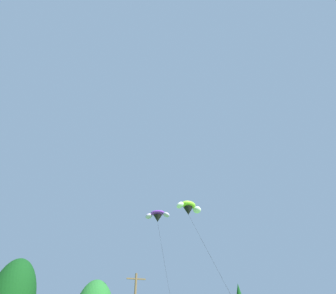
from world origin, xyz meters
The scene contains 2 objects.
parafoil_kite_high_purple centered at (0.24, 41.06, 18.46)m, with size 3.37×18.49×18.00m.
parafoil_kite_mid_lime_white centered at (0.91, 29.38, 14.44)m, with size 2.80×10.01×13.51m.
Camera 1 is at (-6.91, 3.55, 2.20)m, focal length 33.59 mm.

